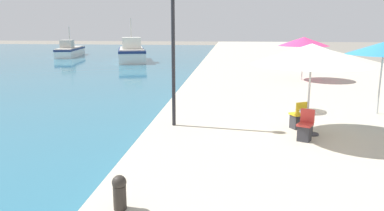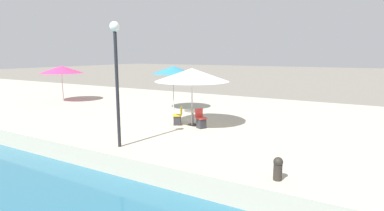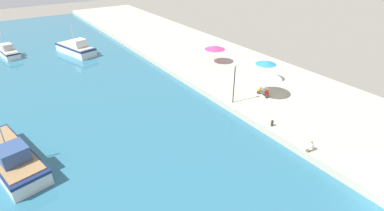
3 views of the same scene
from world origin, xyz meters
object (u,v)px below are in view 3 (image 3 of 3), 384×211
cafe_umbrella_white (266,62)px  lamppost (235,77)px  fishing_boat_mid (76,48)px  cafe_umbrella_striped (215,47)px  cafe_chair_left (267,95)px  cafe_chair_right (259,91)px  fishing_boat_far (6,51)px  fishing_boat_near (10,157)px  cafe_umbrella_pink (267,76)px  mooring_bollard (272,123)px  person_at_quay (311,146)px  cafe_table (265,91)px

cafe_umbrella_white → lamppost: lamppost is taller
fishing_boat_mid → cafe_umbrella_striped: (15.54, -18.00, 2.12)m
cafe_chair_left → cafe_chair_right: bearing=-63.0°
cafe_umbrella_striped → fishing_boat_far: bearing=136.7°
fishing_boat_near → cafe_chair_left: size_ratio=11.01×
cafe_umbrella_pink → cafe_chair_right: (-0.17, 0.70, -2.14)m
fishing_boat_far → cafe_chair_left: bearing=-67.4°
cafe_umbrella_striped → lamppost: 13.01m
cafe_umbrella_white → mooring_bollard: size_ratio=4.13×
cafe_umbrella_pink → cafe_umbrella_white: cafe_umbrella_pink is taller
fishing_boat_mid → cafe_umbrella_white: 31.81m
fishing_boat_near → mooring_bollard: (21.73, -8.42, 0.15)m
mooring_bollard → lamppost: bearing=89.1°
fishing_boat_mid → cafe_umbrella_white: (16.76, -26.94, 2.26)m
mooring_bollard → person_at_quay: bearing=-93.7°
fishing_boat_mid → cafe_umbrella_pink: 33.10m
cafe_chair_left → person_at_quay: (-4.44, -9.21, 0.11)m
fishing_boat_mid → mooring_bollard: fishing_boat_mid is taller
fishing_boat_far → lamppost: size_ratio=1.81×
fishing_boat_far → person_at_quay: bearing=-77.5°
cafe_chair_left → cafe_table: bearing=-90.0°
cafe_chair_left → cafe_umbrella_white: bearing=-104.8°
fishing_boat_near → person_at_quay: fishing_boat_near is taller
cafe_chair_right → person_at_quay: size_ratio=0.92×
person_at_quay → mooring_bollard: 4.61m
fishing_boat_far → person_at_quay: fishing_boat_far is taller
fishing_boat_near → cafe_table: (26.19, -3.17, 0.34)m
fishing_boat_mid → cafe_table: fishing_boat_mid is taller
cafe_chair_left → mooring_bollard: bearing=75.2°
cafe_chair_left → person_at_quay: bearing=91.4°
fishing_boat_near → cafe_umbrella_pink: bearing=-19.7°
fishing_boat_far → cafe_umbrella_striped: bearing=-53.1°
fishing_boat_mid → fishing_boat_far: fishing_boat_mid is taller
cafe_umbrella_striped → lamppost: (-6.20, -11.41, 0.76)m
fishing_boat_near → fishing_boat_far: 32.90m
cafe_umbrella_white → mooring_bollard: 11.45m
cafe_umbrella_white → cafe_umbrella_pink: bearing=-135.3°
fishing_boat_mid → cafe_chair_left: size_ratio=9.47×
cafe_umbrella_pink → cafe_umbrella_white: bearing=44.7°
cafe_umbrella_white → cafe_umbrella_striped: cafe_umbrella_white is taller
cafe_umbrella_striped → person_at_quay: size_ratio=3.07×
mooring_bollard → fishing_boat_far: bearing=114.8°
fishing_boat_near → fishing_boat_mid: 29.65m
fishing_boat_near → fishing_boat_far: size_ratio=1.21×
cafe_umbrella_pink → person_at_quay: size_ratio=3.58×
cafe_chair_right → person_at_quay: 11.40m
fishing_boat_near → fishing_boat_mid: fishing_boat_mid is taller
cafe_umbrella_white → cafe_umbrella_striped: 9.02m
fishing_boat_far → cafe_chair_left: 43.35m
person_at_quay → cafe_umbrella_white: bearing=58.9°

